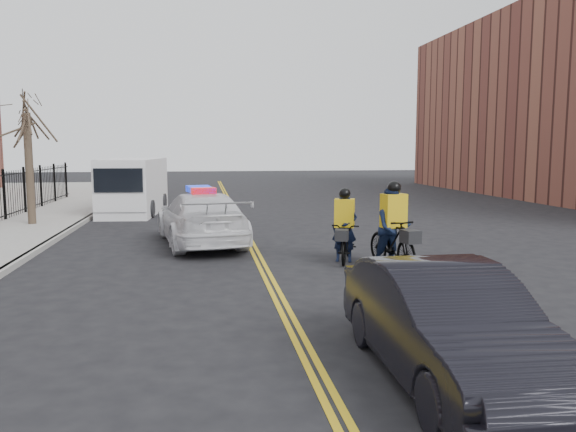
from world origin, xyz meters
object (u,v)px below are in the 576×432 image
(dark_sedan, at_px, (446,324))
(police_cruiser, at_px, (201,218))
(cyclist_near, at_px, (344,236))
(cyclist_far, at_px, (393,234))
(cargo_van, at_px, (133,187))

(dark_sedan, bearing_deg, police_cruiser, 106.15)
(police_cruiser, bearing_deg, cyclist_near, 129.53)
(police_cruiser, xyz_separation_m, cyclist_far, (4.60, -4.09, 0.04))
(police_cruiser, bearing_deg, cargo_van, -80.32)
(cargo_van, distance_m, cyclist_far, 14.74)
(dark_sedan, xyz_separation_m, cyclist_far, (1.58, 6.48, 0.11))
(cyclist_far, bearing_deg, police_cruiser, 126.37)
(dark_sedan, xyz_separation_m, cyclist_near, (0.60, 7.44, -0.07))
(police_cruiser, relative_size, dark_sedan, 1.30)
(dark_sedan, relative_size, cyclist_near, 2.16)
(cargo_van, bearing_deg, police_cruiser, -65.96)
(dark_sedan, relative_size, cyclist_far, 2.03)
(dark_sedan, distance_m, cyclist_near, 7.46)
(police_cruiser, relative_size, cargo_van, 0.97)
(cyclist_near, distance_m, cyclist_far, 1.37)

